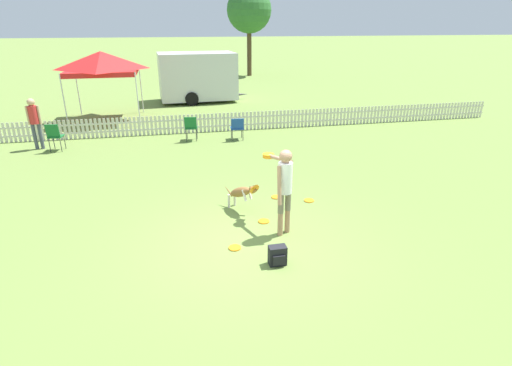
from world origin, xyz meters
TOP-DOWN VIEW (x-y plane):
  - ground_plane at (0.00, 0.00)m, footprint 240.00×240.00m
  - handler_person at (0.78, 0.29)m, footprint 0.45×1.15m
  - leaping_dog at (0.14, 1.42)m, footprint 0.69×1.08m
  - frisbee_near_handler at (0.52, 0.82)m, footprint 0.24×0.24m
  - frisbee_near_dog at (1.83, 1.64)m, footprint 0.24×0.24m
  - frisbee_midfield at (-0.27, -0.12)m, footprint 0.24×0.24m
  - frisbee_far_scatter at (1.11, 2.00)m, footprint 0.24×0.24m
  - backpack_on_grass at (0.38, -0.81)m, footprint 0.31×0.23m
  - picket_fence at (0.00, 8.68)m, footprint 24.98×0.04m
  - folding_chair_blue_left at (-5.04, 7.23)m, footprint 0.48×0.50m
  - folding_chair_center at (1.05, 7.30)m, footprint 0.48×0.50m
  - folding_chair_green_right at (-0.58, 7.54)m, footprint 0.48×0.50m
  - canopy_tent_main at (-3.90, 11.63)m, footprint 2.82×2.82m
  - spectator_standing at (-5.68, 7.63)m, footprint 0.42×0.27m
  - equipment_trailer at (0.30, 15.43)m, footprint 4.83×2.63m
  - tree_left_grove at (5.22, 25.84)m, footprint 3.41×3.41m

SIDE VIEW (x-z plane):
  - ground_plane at x=0.00m, z-range 0.00..0.00m
  - frisbee_near_handler at x=0.52m, z-range 0.00..0.02m
  - frisbee_near_dog at x=1.83m, z-range 0.00..0.02m
  - frisbee_midfield at x=-0.27m, z-range 0.00..0.02m
  - frisbee_far_scatter at x=1.11m, z-range 0.00..0.02m
  - backpack_on_grass at x=0.38m, z-range 0.00..0.35m
  - picket_fence at x=0.00m, z-range 0.00..0.72m
  - leaping_dog at x=0.14m, z-range 0.07..0.87m
  - folding_chair_center at x=1.05m, z-range 0.08..0.90m
  - folding_chair_green_right at x=-0.58m, z-range 0.09..0.99m
  - folding_chair_blue_left at x=-5.04m, z-range 0.10..1.03m
  - spectator_standing at x=-5.68m, z-range 0.19..1.89m
  - handler_person at x=0.78m, z-range 0.24..2.01m
  - equipment_trailer at x=0.30m, z-range 0.07..2.59m
  - canopy_tent_main at x=-3.90m, z-range 0.98..3.87m
  - tree_left_grove at x=5.22m, z-range 1.55..8.13m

